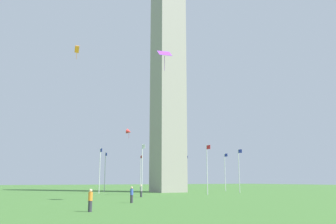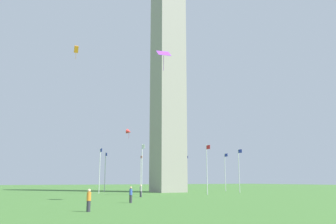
% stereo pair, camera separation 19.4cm
% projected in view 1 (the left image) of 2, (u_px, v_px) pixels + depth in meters
% --- Properties ---
extents(ground_plane, '(260.00, 260.00, 0.00)m').
position_uv_depth(ground_plane, '(168.00, 192.00, 69.11)').
color(ground_plane, '#3D6B2D').
extents(obelisk_monument, '(5.64, 5.64, 51.25)m').
position_uv_depth(obelisk_monument, '(168.00, 67.00, 73.98)').
color(obelisk_monument, gray).
rests_on(obelisk_monument, ground).
extents(flagpole_n, '(1.12, 0.14, 8.11)m').
position_uv_depth(flagpole_n, '(207.00, 167.00, 57.80)').
color(flagpole_n, silver).
rests_on(flagpole_n, ground).
extents(flagpole_ne, '(1.12, 0.14, 8.11)m').
position_uv_depth(flagpole_ne, '(239.00, 169.00, 65.79)').
color(flagpole_ne, silver).
rests_on(flagpole_ne, ground).
extents(flagpole_e, '(1.12, 0.14, 8.11)m').
position_uv_depth(flagpole_e, '(225.00, 170.00, 76.20)').
color(flagpole_e, silver).
rests_on(flagpole_e, ground).
extents(flagpole_se, '(1.12, 0.14, 8.11)m').
position_uv_depth(flagpole_se, '(186.00, 171.00, 82.91)').
color(flagpole_se, silver).
rests_on(flagpole_se, ground).
extents(flagpole_s, '(1.12, 0.14, 8.11)m').
position_uv_depth(flagpole_s, '(141.00, 171.00, 82.00)').
color(flagpole_s, silver).
rests_on(flagpole_s, ground).
extents(flagpole_sw, '(1.12, 0.14, 8.11)m').
position_uv_depth(flagpole_sw, '(105.00, 170.00, 74.01)').
color(flagpole_sw, silver).
rests_on(flagpole_sw, ground).
extents(flagpole_w, '(1.12, 0.14, 8.11)m').
position_uv_depth(flagpole_w, '(100.00, 168.00, 63.61)').
color(flagpole_w, silver).
rests_on(flagpole_w, ground).
extents(flagpole_nw, '(1.12, 0.14, 8.11)m').
position_uv_depth(flagpole_nw, '(142.00, 167.00, 56.89)').
color(flagpole_nw, silver).
rests_on(flagpole_nw, ground).
extents(person_orange_shirt, '(0.32, 0.32, 1.67)m').
position_uv_depth(person_orange_shirt, '(90.00, 200.00, 26.25)').
color(person_orange_shirt, '#2D2D38').
rests_on(person_orange_shirt, ground).
extents(person_blue_shirt, '(0.32, 0.32, 1.65)m').
position_uv_depth(person_blue_shirt, '(132.00, 195.00, 36.50)').
color(person_blue_shirt, '#2D2D38').
rests_on(person_blue_shirt, ground).
extents(person_gray_shirt, '(0.32, 0.32, 1.69)m').
position_uv_depth(person_gray_shirt, '(141.00, 191.00, 49.18)').
color(person_gray_shirt, '#2D2D38').
rests_on(person_gray_shirt, ground).
extents(kite_orange_box, '(0.77, 0.49, 1.66)m').
position_uv_depth(kite_orange_box, '(77.00, 49.00, 40.81)').
color(kite_orange_box, orange).
extents(kite_purple_diamond, '(1.46, 1.68, 2.51)m').
position_uv_depth(kite_purple_diamond, '(164.00, 54.00, 39.68)').
color(kite_purple_diamond, purple).
extents(kite_red_delta, '(1.40, 1.39, 1.85)m').
position_uv_depth(kite_red_delta, '(129.00, 132.00, 67.32)').
color(kite_red_delta, red).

